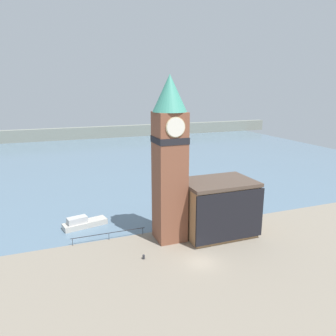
{
  "coord_description": "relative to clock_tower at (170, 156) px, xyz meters",
  "views": [
    {
      "loc": [
        -17.35,
        -33.64,
        21.7
      ],
      "look_at": [
        -2.31,
        5.91,
        11.24
      ],
      "focal_mm": 35.0,
      "sensor_mm": 36.0,
      "label": 1
    }
  ],
  "objects": [
    {
      "name": "ground_plane",
      "position": [
        1.3,
        -7.87,
        -12.42
      ],
      "size": [
        160.0,
        160.0,
        0.0
      ],
      "primitive_type": "plane",
      "color": "gray"
    },
    {
      "name": "water",
      "position": [
        1.3,
        62.92,
        -12.42
      ],
      "size": [
        160.0,
        120.0,
        0.0
      ],
      "color": "slate",
      "rests_on": "ground_plane"
    },
    {
      "name": "far_shoreline",
      "position": [
        1.3,
        102.92,
        -9.92
      ],
      "size": [
        180.0,
        3.0,
        5.0
      ],
      "color": "gray",
      "rests_on": "water"
    },
    {
      "name": "pier_railing",
      "position": [
        -8.49,
        2.67,
        -11.46
      ],
      "size": [
        10.88,
        0.08,
        1.09
      ],
      "color": "#232328",
      "rests_on": "ground_plane"
    },
    {
      "name": "clock_tower",
      "position": [
        0.0,
        0.0,
        0.0
      ],
      "size": [
        4.7,
        4.7,
        23.42
      ],
      "color": "brown",
      "rests_on": "ground_plane"
    },
    {
      "name": "pier_building",
      "position": [
        7.34,
        -1.07,
        -8.22
      ],
      "size": [
        10.65,
        7.61,
        8.36
      ],
      "color": "#9E754C",
      "rests_on": "ground_plane"
    },
    {
      "name": "boat_near",
      "position": [
        -11.46,
        8.67,
        -11.74
      ],
      "size": [
        7.17,
        3.51,
        1.86
      ],
      "rotation": [
        0.0,
        0.0,
        0.22
      ],
      "color": "#B7B2A8",
      "rests_on": "water"
    },
    {
      "name": "mooring_bollard_near",
      "position": [
        -1.65,
        0.03,
        -12.05
      ],
      "size": [
        0.32,
        0.32,
        0.68
      ],
      "color": "#2D2D33",
      "rests_on": "ground_plane"
    },
    {
      "name": "mooring_bollard_far",
      "position": [
        -5.33,
        -4.45,
        -12.08
      ],
      "size": [
        0.33,
        0.33,
        0.64
      ],
      "color": "#2D2D33",
      "rests_on": "ground_plane"
    }
  ]
}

